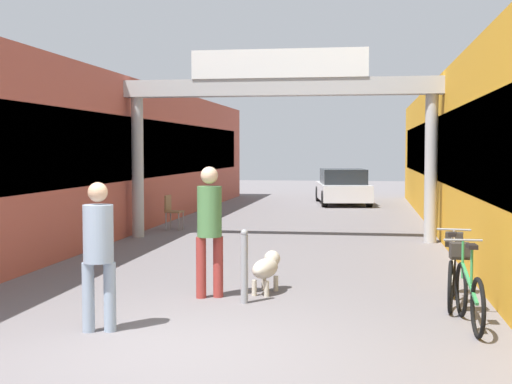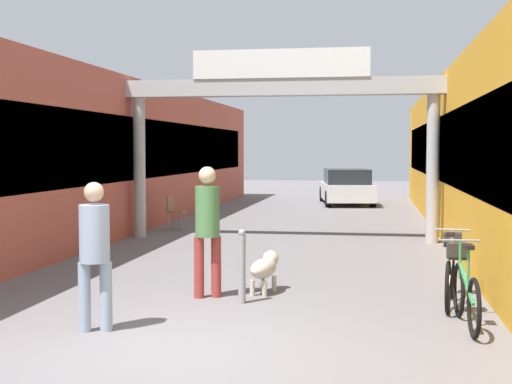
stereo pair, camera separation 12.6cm
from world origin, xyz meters
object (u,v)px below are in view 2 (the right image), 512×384
Objects in this scene: bicycle_silver_second at (451,271)px; pedestrian_with_dog at (207,222)px; bicycle_green_nearest at (464,288)px; cafe_chair_wood_nearer at (174,209)px; parked_car_white at (346,187)px; bollard_post_metal at (242,266)px; pedestrian_companion at (95,246)px; dog_on_leash at (265,268)px.

pedestrian_with_dog is at bearing -177.48° from bicycle_silver_second.
cafe_chair_wood_nearer is at bearing 124.00° from bicycle_green_nearest.
cafe_chair_wood_nearer is 10.17m from parked_car_white.
parked_car_white is (0.74, 17.64, 0.14)m from bollard_post_metal.
pedestrian_with_dog is 0.43× the size of parked_car_white.
pedestrian_with_dog is at bearing -70.92° from cafe_chair_wood_nearer.
cafe_chair_wood_nearer is (-2.77, 8.02, -0.51)m from pedestrian_with_dog.
bollard_post_metal reaches higher than bicycle_green_nearest.
bollard_post_metal is 17.65m from parked_car_white.
parked_car_white is (-2.01, 17.20, 0.21)m from bicycle_silver_second.
pedestrian_companion is 4.30m from bicycle_green_nearest.
pedestrian_companion is at bearing -128.48° from bollard_post_metal.
pedestrian_companion is 4.68m from bicycle_silver_second.
bicycle_silver_second is 1.68× the size of bollard_post_metal.
dog_on_leash is at bearing 75.09° from bollard_post_metal.
parked_car_white is (0.54, 16.89, 0.28)m from dog_on_leash.
dog_on_leash is at bearing 31.79° from pedestrian_with_dog.
pedestrian_companion is at bearing -79.03° from cafe_chair_wood_nearer.
dog_on_leash is 2.98m from bicycle_green_nearest.
bicycle_silver_second is at bearing -52.40° from cafe_chair_wood_nearer.
bicycle_green_nearest is 1.69× the size of bollard_post_metal.
bicycle_green_nearest is at bearing -56.00° from cafe_chair_wood_nearer.
bicycle_silver_second reaches higher than cafe_chair_wood_nearer.
bicycle_green_nearest reaches higher than dog_on_leash.
parked_car_white is at bearing 66.54° from cafe_chair_wood_nearer.
parked_car_white reaches higher than cafe_chair_wood_nearer.
bicycle_green_nearest is 1.01× the size of bicycle_silver_second.
bicycle_green_nearest is at bearing -14.74° from bollard_post_metal.
bollard_post_metal is at bearing -104.91° from dog_on_leash.
bollard_post_metal is at bearing 165.26° from bicycle_green_nearest.
cafe_chair_wood_nearer is (-3.51, 7.56, 0.18)m from dog_on_leash.
pedestrian_with_dog is at bearing 151.76° from bollard_post_metal.
bicycle_silver_second is (-0.04, 1.17, 0.00)m from bicycle_green_nearest.
bollard_post_metal is (0.54, -0.29, -0.55)m from pedestrian_with_dog.
bollard_post_metal is at bearing -28.24° from pedestrian_with_dog.
pedestrian_with_dog reaches higher than bicycle_green_nearest.
pedestrian_with_dog is 2.23× the size of dog_on_leash.
bicycle_green_nearest is at bearing -88.24° from bicycle_silver_second.
cafe_chair_wood_nearer is at bearing 109.08° from pedestrian_with_dog.
bicycle_green_nearest is (2.59, -1.48, 0.07)m from dog_on_leash.
bicycle_green_nearest and bicycle_silver_second have the same top height.
bicycle_silver_second is at bearing -83.32° from parked_car_white.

